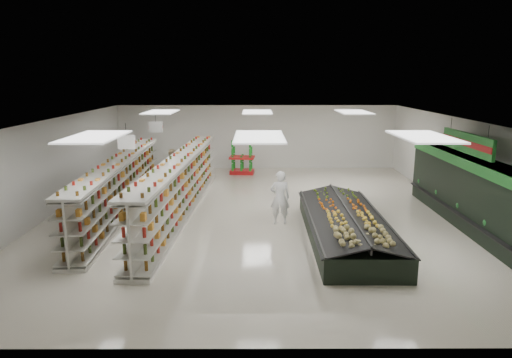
{
  "coord_description": "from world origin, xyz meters",
  "views": [
    {
      "loc": [
        -0.11,
        -15.03,
        4.58
      ],
      "look_at": [
        -0.06,
        0.45,
        1.11
      ],
      "focal_mm": 32.0,
      "sensor_mm": 36.0,
      "label": 1
    }
  ],
  "objects_px": {
    "gondola_left": "(121,187)",
    "produce_island": "(346,225)",
    "gondola_center": "(181,188)",
    "shopper_main": "(280,198)",
    "shopper_background": "(173,166)",
    "soda_endcap": "(242,159)"
  },
  "relations": [
    {
      "from": "produce_island",
      "to": "shopper_background",
      "type": "relative_size",
      "value": 4.06
    },
    {
      "from": "gondola_center",
      "to": "soda_endcap",
      "type": "distance_m",
      "value": 6.81
    },
    {
      "from": "gondola_center",
      "to": "produce_island",
      "type": "relative_size",
      "value": 1.81
    },
    {
      "from": "gondola_center",
      "to": "shopper_background",
      "type": "bearing_deg",
      "value": 105.71
    },
    {
      "from": "produce_island",
      "to": "shopper_main",
      "type": "bearing_deg",
      "value": 143.28
    },
    {
      "from": "gondola_left",
      "to": "produce_island",
      "type": "distance_m",
      "value": 7.82
    },
    {
      "from": "produce_island",
      "to": "gondola_center",
      "type": "bearing_deg",
      "value": 153.59
    },
    {
      "from": "gondola_left",
      "to": "shopper_background",
      "type": "bearing_deg",
      "value": 73.58
    },
    {
      "from": "gondola_left",
      "to": "shopper_main",
      "type": "height_order",
      "value": "gondola_left"
    },
    {
      "from": "produce_island",
      "to": "shopper_background",
      "type": "bearing_deg",
      "value": 131.15
    },
    {
      "from": "shopper_main",
      "to": "soda_endcap",
      "type": "bearing_deg",
      "value": -82.42
    },
    {
      "from": "gondola_center",
      "to": "soda_endcap",
      "type": "relative_size",
      "value": 7.44
    },
    {
      "from": "produce_island",
      "to": "shopper_background",
      "type": "height_order",
      "value": "shopper_background"
    },
    {
      "from": "produce_island",
      "to": "shopper_main",
      "type": "height_order",
      "value": "shopper_main"
    },
    {
      "from": "gondola_center",
      "to": "produce_island",
      "type": "height_order",
      "value": "gondola_center"
    },
    {
      "from": "soda_endcap",
      "to": "shopper_background",
      "type": "xyz_separation_m",
      "value": [
        -2.97,
        -1.98,
        0.03
      ]
    },
    {
      "from": "gondola_left",
      "to": "soda_endcap",
      "type": "distance_m",
      "value": 7.44
    },
    {
      "from": "shopper_main",
      "to": "shopper_background",
      "type": "relative_size",
      "value": 1.13
    },
    {
      "from": "shopper_background",
      "to": "gondola_left",
      "type": "bearing_deg",
      "value": 163.25
    },
    {
      "from": "gondola_left",
      "to": "shopper_background",
      "type": "relative_size",
      "value": 6.95
    },
    {
      "from": "soda_endcap",
      "to": "gondola_center",
      "type": "bearing_deg",
      "value": -106.35
    },
    {
      "from": "gondola_left",
      "to": "gondola_center",
      "type": "distance_m",
      "value": 2.14
    }
  ]
}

